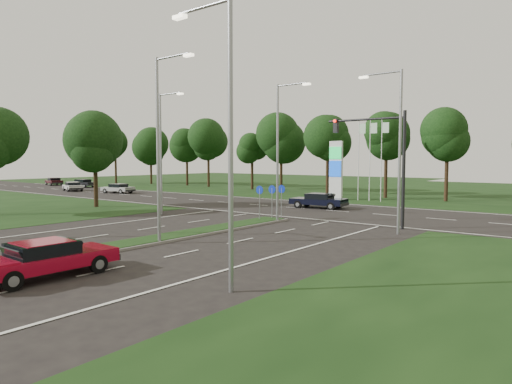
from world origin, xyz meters
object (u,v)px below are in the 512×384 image
Objects in this scene: red_sedan at (45,258)px; navy_sedan at (319,200)px; far_car_c at (83,183)px; far_car_d at (54,181)px; far_car_a at (118,188)px; far_car_b at (73,186)px.

red_sedan is 0.98× the size of navy_sedan.
far_car_c is (-42.37, 3.71, -0.04)m from navy_sedan.
red_sedan is 1.05× the size of far_car_d.
far_car_a is 0.96× the size of far_car_b.
far_car_b is at bearing 85.91° from navy_sedan.
far_car_d is at bearing 79.12° from navy_sedan.
far_car_a is 14.77m from far_car_c.
navy_sedan reaches higher than far_car_b.
navy_sedan is 28.11m from far_car_a.
far_car_b is at bearing 89.12° from far_car_a.
far_car_a is (-28.11, -0.16, -0.06)m from navy_sedan.
far_car_c is 8.88m from far_car_d.
navy_sedan is at bearing -69.33° from far_car_b.
far_car_c reaches higher than far_car_b.
navy_sedan is 1.07× the size of far_car_d.
far_car_d is at bearing 152.87° from red_sedan.
far_car_b is 8.06m from far_car_c.
red_sedan is 1.05× the size of far_car_b.
red_sedan is 62.72m from far_car_d.
red_sedan reaches higher than far_car_d.
navy_sedan reaches higher than far_car_c.
red_sedan reaches higher than far_car_b.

